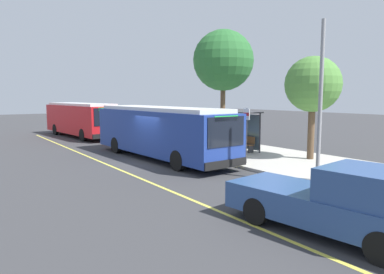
{
  "coord_description": "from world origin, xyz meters",
  "views": [
    {
      "loc": [
        16.75,
        -9.0,
        3.56
      ],
      "look_at": [
        1.58,
        1.59,
        1.42
      ],
      "focal_mm": 33.19,
      "sensor_mm": 36.0,
      "label": 1
    }
  ],
  "objects_px": {
    "pickup_truck": "(337,203)",
    "pedestrian_commuter": "(202,136)",
    "route_sign_post": "(246,128)",
    "transit_bus_second": "(81,118)",
    "transit_bus_main": "(160,130)",
    "waiting_bench": "(244,143)"
  },
  "relations": [
    {
      "from": "transit_bus_second",
      "to": "route_sign_post",
      "type": "xyz_separation_m",
      "value": [
        17.87,
        2.79,
        0.34
      ]
    },
    {
      "from": "transit_bus_second",
      "to": "route_sign_post",
      "type": "bearing_deg",
      "value": 8.87
    },
    {
      "from": "pickup_truck",
      "to": "transit_bus_second",
      "type": "bearing_deg",
      "value": 176.27
    },
    {
      "from": "waiting_bench",
      "to": "route_sign_post",
      "type": "relative_size",
      "value": 0.57
    },
    {
      "from": "transit_bus_second",
      "to": "pickup_truck",
      "type": "height_order",
      "value": "transit_bus_second"
    },
    {
      "from": "route_sign_post",
      "to": "waiting_bench",
      "type": "bearing_deg",
      "value": 138.66
    },
    {
      "from": "transit_bus_main",
      "to": "pickup_truck",
      "type": "bearing_deg",
      "value": -8.87
    },
    {
      "from": "pickup_truck",
      "to": "route_sign_post",
      "type": "bearing_deg",
      "value": 150.94
    },
    {
      "from": "transit_bus_main",
      "to": "pedestrian_commuter",
      "type": "relative_size",
      "value": 6.62
    },
    {
      "from": "transit_bus_main",
      "to": "transit_bus_second",
      "type": "xyz_separation_m",
      "value": [
        -13.5,
        -0.25,
        -0.0
      ]
    },
    {
      "from": "pedestrian_commuter",
      "to": "transit_bus_main",
      "type": "bearing_deg",
      "value": -95.22
    },
    {
      "from": "transit_bus_main",
      "to": "route_sign_post",
      "type": "relative_size",
      "value": 4.0
    },
    {
      "from": "pickup_truck",
      "to": "waiting_bench",
      "type": "height_order",
      "value": "pickup_truck"
    },
    {
      "from": "pickup_truck",
      "to": "route_sign_post",
      "type": "xyz_separation_m",
      "value": [
        -8.06,
        4.48,
        1.1
      ]
    },
    {
      "from": "transit_bus_main",
      "to": "pedestrian_commuter",
      "type": "bearing_deg",
      "value": 84.78
    },
    {
      "from": "transit_bus_main",
      "to": "transit_bus_second",
      "type": "height_order",
      "value": "same"
    },
    {
      "from": "pedestrian_commuter",
      "to": "transit_bus_second",
      "type": "bearing_deg",
      "value": -167.68
    },
    {
      "from": "transit_bus_second",
      "to": "pedestrian_commuter",
      "type": "height_order",
      "value": "transit_bus_second"
    },
    {
      "from": "waiting_bench",
      "to": "pedestrian_commuter",
      "type": "distance_m",
      "value": 2.69
    },
    {
      "from": "pickup_truck",
      "to": "waiting_bench",
      "type": "distance_m",
      "value": 13.06
    },
    {
      "from": "transit_bus_main",
      "to": "waiting_bench",
      "type": "relative_size",
      "value": 6.99
    },
    {
      "from": "pickup_truck",
      "to": "pedestrian_commuter",
      "type": "bearing_deg",
      "value": 158.91
    }
  ]
}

